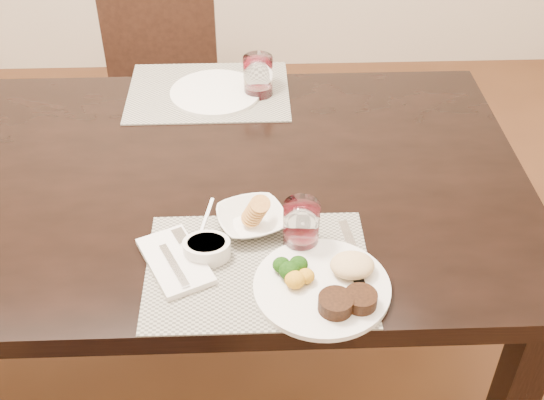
{
  "coord_description": "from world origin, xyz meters",
  "views": [
    {
      "loc": [
        0.33,
        -1.33,
        1.74
      ],
      "look_at": [
        0.37,
        -0.19,
        0.82
      ],
      "focal_mm": 45.0,
      "sensor_mm": 36.0,
      "label": 1
    }
  ],
  "objects_px": {
    "steak_knife": "(358,275)",
    "cracker_bowl": "(251,219)",
    "wine_glass_near": "(301,227)",
    "chair_far": "(160,79)",
    "dinner_plate": "(329,285)",
    "far_plate": "(215,93)"
  },
  "relations": [
    {
      "from": "chair_far",
      "to": "steak_knife",
      "type": "height_order",
      "value": "chair_far"
    },
    {
      "from": "wine_glass_near",
      "to": "far_plate",
      "type": "bearing_deg",
      "value": 107.36
    },
    {
      "from": "steak_knife",
      "to": "dinner_plate",
      "type": "bearing_deg",
      "value": -159.28
    },
    {
      "from": "cracker_bowl",
      "to": "wine_glass_near",
      "type": "height_order",
      "value": "wine_glass_near"
    },
    {
      "from": "far_plate",
      "to": "dinner_plate",
      "type": "bearing_deg",
      "value": -72.5
    },
    {
      "from": "dinner_plate",
      "to": "wine_glass_near",
      "type": "distance_m",
      "value": 0.15
    },
    {
      "from": "steak_knife",
      "to": "wine_glass_near",
      "type": "height_order",
      "value": "wine_glass_near"
    },
    {
      "from": "dinner_plate",
      "to": "steak_knife",
      "type": "relative_size",
      "value": 1.05
    },
    {
      "from": "chair_far",
      "to": "wine_glass_near",
      "type": "relative_size",
      "value": 8.5
    },
    {
      "from": "steak_knife",
      "to": "wine_glass_near",
      "type": "distance_m",
      "value": 0.16
    },
    {
      "from": "wine_glass_near",
      "to": "dinner_plate",
      "type": "bearing_deg",
      "value": -71.86
    },
    {
      "from": "dinner_plate",
      "to": "far_plate",
      "type": "xyz_separation_m",
      "value": [
        -0.24,
        0.78,
        -0.01
      ]
    },
    {
      "from": "steak_knife",
      "to": "cracker_bowl",
      "type": "xyz_separation_m",
      "value": [
        -0.21,
        0.16,
        0.01
      ]
    },
    {
      "from": "dinner_plate",
      "to": "wine_glass_near",
      "type": "bearing_deg",
      "value": 96.27
    },
    {
      "from": "wine_glass_near",
      "to": "far_plate",
      "type": "xyz_separation_m",
      "value": [
        -0.2,
        0.64,
        -0.04
      ]
    },
    {
      "from": "steak_knife",
      "to": "wine_glass_near",
      "type": "xyz_separation_m",
      "value": [
        -0.11,
        0.1,
        0.04
      ]
    },
    {
      "from": "dinner_plate",
      "to": "far_plate",
      "type": "height_order",
      "value": "dinner_plate"
    },
    {
      "from": "chair_far",
      "to": "cracker_bowl",
      "type": "xyz_separation_m",
      "value": [
        0.33,
        -1.13,
        0.27
      ]
    },
    {
      "from": "chair_far",
      "to": "cracker_bowl",
      "type": "relative_size",
      "value": 4.97
    },
    {
      "from": "cracker_bowl",
      "to": "far_plate",
      "type": "xyz_separation_m",
      "value": [
        -0.09,
        0.58,
        -0.01
      ]
    },
    {
      "from": "dinner_plate",
      "to": "wine_glass_near",
      "type": "xyz_separation_m",
      "value": [
        -0.05,
        0.14,
        0.03
      ]
    },
    {
      "from": "steak_knife",
      "to": "wine_glass_near",
      "type": "relative_size",
      "value": 2.44
    }
  ]
}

